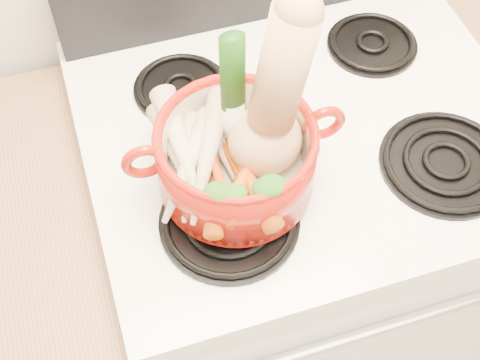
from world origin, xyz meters
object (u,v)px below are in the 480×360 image
object	(u,v)px
stove_body	(289,256)
leek	(233,97)
squash	(284,94)
dutch_oven	(236,159)

from	to	relation	value
stove_body	leek	world-z (taller)	leek
stove_body	squash	bearing A→B (deg)	-133.18
squash	leek	bearing A→B (deg)	138.48
stove_body	squash	size ratio (longest dim) A/B	3.06
leek	dutch_oven	bearing A→B (deg)	-106.62
dutch_oven	squash	distance (m)	0.14
dutch_oven	stove_body	bearing A→B (deg)	33.82
stove_body	leek	size ratio (longest dim) A/B	3.67
stove_body	squash	xyz separation A→B (m)	(-0.08, -0.09, 0.68)
dutch_oven	leek	distance (m)	0.10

